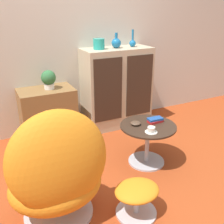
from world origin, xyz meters
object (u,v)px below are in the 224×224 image
Objects in this scene: sideboard at (117,88)px; vase_leftmost at (99,44)px; coffee_table at (147,139)px; teacup at (151,130)px; egg_chair at (58,173)px; ottoman at (137,195)px; potted_plant at (49,79)px; tv_console at (48,114)px; book_stack at (155,120)px; vase_inner_right at (133,42)px; bowl at (136,123)px; vase_inner_left at (116,43)px.

sideboard is 7.59× the size of vase_leftmost.
teacup reaches higher than coffee_table.
ottoman is (0.56, -0.22, -0.24)m from egg_chair.
egg_chair is 1.47m from potted_plant.
teacup is at bearing 46.57° from ottoman.
potted_plant is at bearing 120.08° from teacup.
tv_console is 4.05× the size of book_stack.
vase_inner_right is 1.23m from book_stack.
teacup is at bearing -78.09° from bowl.
vase_inner_right is 1.42m from teacup.
sideboard is 0.64m from vase_leftmost.
sideboard is 1.86m from egg_chair.
coffee_table is at bearing -85.41° from vase_leftmost.
sideboard is 4.87× the size of vase_inner_right.
potted_plant is (-0.74, 1.02, 0.48)m from coffee_table.
potted_plant is 2.11× the size of bowl.
bowl is (-0.27, -0.95, -0.67)m from vase_inner_left.
vase_leftmost is at bearing 179.11° from sideboard.
vase_inner_left is 0.87× the size of vase_inner_right.
egg_chair is at bearing -100.73° from tv_console.
teacup is 0.75× the size of book_stack.
vase_inner_left is 0.97m from potted_plant.
vase_inner_right is at bearing 73.59° from book_stack.
vase_leftmost is (-0.08, 1.02, 0.84)m from coffee_table.
vase_leftmost is 1.34m from teacup.
potted_plant is (0.05, 0.00, 0.44)m from tv_console.
ottoman is at bearing -119.92° from bowl.
vase_inner_left reaches higher than teacup.
vase_leftmost is 0.75m from potted_plant.
egg_chair is 1.13m from coffee_table.
ottoman is at bearing -21.13° from egg_chair.
tv_console is at bearing -179.65° from vase_leftmost.
vase_inner_right is at bearing 62.02° from bowl.
vase_inner_right is at bearing 0.21° from tv_console.
book_stack reaches higher than coffee_table.
book_stack is (0.84, -0.99, -0.30)m from potted_plant.
book_stack is 1.51× the size of bowl.
teacup is (-0.23, -1.16, -0.07)m from sideboard.
coffee_table is 5.39× the size of bowl.
sideboard reaches higher than ottoman.
sideboard is at bearing 78.74° from teacup.
book_stack is (-0.29, -0.99, -0.66)m from vase_inner_right.
ottoman is (-0.66, -1.62, -0.34)m from sideboard.
potted_plant is 1.38m from teacup.
vase_inner_left is at bearing 87.00° from book_stack.
vase_inner_left is 0.24m from vase_inner_right.
vase_leftmost is 0.48m from vase_inner_right.
egg_chair is (-0.27, -1.40, 0.11)m from tv_console.
potted_plant is (0.31, 1.40, 0.34)m from egg_chair.
egg_chair is at bearing -130.98° from sideboard.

